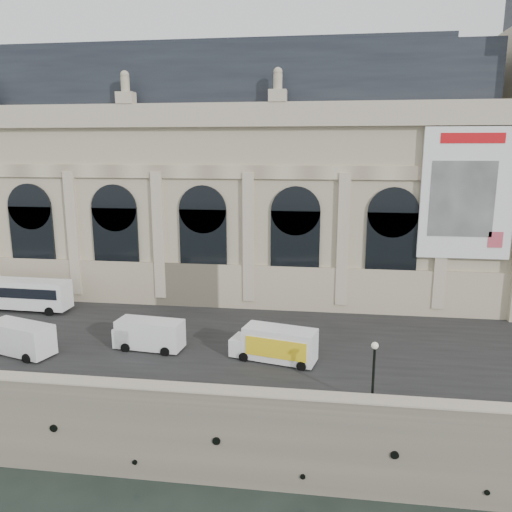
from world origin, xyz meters
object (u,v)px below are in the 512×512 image
Objects in this scene: box_truck at (275,344)px; lamp_right at (373,375)px; bus_left at (17,293)px; van_b at (17,338)px; van_c at (146,334)px.

lamp_right is (7.34, -6.78, 0.90)m from box_truck.
box_truck is at bearing 137.28° from lamp_right.
box_truck is (29.21, -9.51, -0.49)m from bus_left.
box_truck is at bearing -18.03° from bus_left.
van_b is 22.21m from box_truck.
lamp_right is at bearing -24.02° from bus_left.
lamp_right reaches higher than bus_left.
van_b reaches higher than van_c.
van_c is 1.31× the size of lamp_right.
van_b is 0.89× the size of box_truck.
box_truck is 1.58× the size of lamp_right.
van_c is at bearing -25.69° from bus_left.
bus_left is at bearing 155.98° from lamp_right.
van_c is 20.41m from lamp_right.
bus_left reaches higher than van_c.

